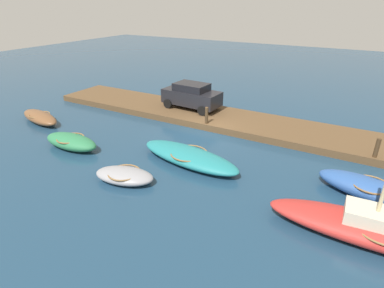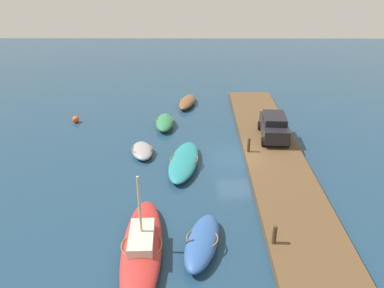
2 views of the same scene
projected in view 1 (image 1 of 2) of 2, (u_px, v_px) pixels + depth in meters
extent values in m
plane|color=navy|center=(202.00, 134.00, 18.90)|extent=(84.00, 84.00, 0.00)
cube|color=brown|center=(220.00, 118.00, 20.73)|extent=(25.42, 3.87, 0.41)
ellipsoid|color=#2D7A4C|center=(71.00, 142.00, 16.92)|extent=(3.42, 1.42, 0.77)
torus|color=olive|center=(70.00, 138.00, 16.83)|extent=(1.46, 1.46, 0.07)
ellipsoid|color=#2D569E|center=(370.00, 189.00, 12.68)|extent=(4.32, 2.30, 0.81)
torus|color=olive|center=(371.00, 184.00, 12.59)|extent=(1.79, 1.79, 0.07)
ellipsoid|color=#B72D28|center=(381.00, 233.00, 10.32)|extent=(7.42, 2.15, 0.81)
torus|color=olive|center=(383.00, 227.00, 10.23)|extent=(1.97, 1.97, 0.07)
cube|color=beige|center=(382.00, 219.00, 10.14)|extent=(2.29, 1.19, 0.54)
ellipsoid|color=teal|center=(189.00, 157.00, 15.41)|extent=(5.74, 2.49, 0.70)
torus|color=olive|center=(189.00, 153.00, 15.33)|extent=(2.06, 2.06, 0.07)
ellipsoid|color=brown|center=(40.00, 117.00, 20.49)|extent=(3.95, 1.98, 0.70)
torus|color=olive|center=(39.00, 115.00, 20.41)|extent=(1.54, 1.54, 0.07)
ellipsoid|color=#939399|center=(124.00, 176.00, 13.86)|extent=(2.94, 1.95, 0.59)
torus|color=olive|center=(124.00, 172.00, 13.79)|extent=(1.74, 1.74, 0.07)
cylinder|color=#47331E|center=(377.00, 148.00, 15.05)|extent=(0.20, 0.20, 0.96)
cylinder|color=#47331E|center=(207.00, 115.00, 19.15)|extent=(0.20, 0.20, 1.02)
cube|color=black|center=(192.00, 97.00, 21.67)|extent=(4.11, 1.96, 0.95)
cube|color=black|center=(192.00, 87.00, 21.37)|extent=(2.34, 1.64, 0.49)
cylinder|color=black|center=(168.00, 104.00, 21.92)|extent=(0.65, 0.26, 0.64)
cylinder|color=black|center=(182.00, 98.00, 23.22)|extent=(0.65, 0.26, 0.64)
cylinder|color=black|center=(202.00, 111.00, 20.52)|extent=(0.65, 0.26, 0.64)
cylinder|color=black|center=(215.00, 104.00, 21.81)|extent=(0.65, 0.26, 0.64)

